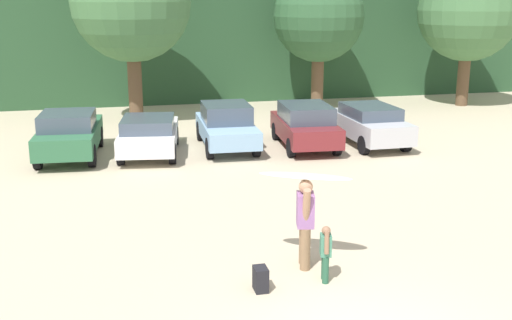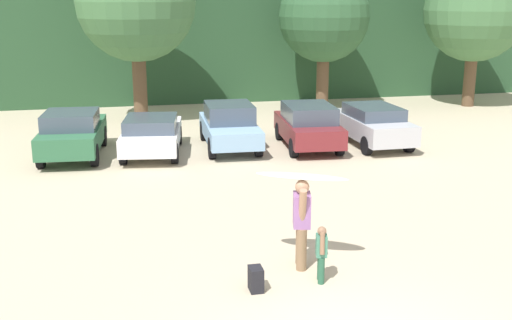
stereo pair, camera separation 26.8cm
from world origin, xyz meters
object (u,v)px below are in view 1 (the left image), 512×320
(parked_car_forest_green, at_px, (69,134))
(parked_car_maroon, at_px, (305,125))
(parked_car_sky_blue, at_px, (226,125))
(person_adult, at_px, (305,218))
(backpack_dropped, at_px, (261,279))
(parked_car_white, at_px, (149,134))
(person_child, at_px, (326,250))
(parked_car_silver, at_px, (369,123))
(surfboard_white, at_px, (305,176))

(parked_car_forest_green, relative_size, parked_car_maroon, 1.06)
(parked_car_sky_blue, distance_m, person_adult, 10.25)
(backpack_dropped, bearing_deg, parked_car_sky_blue, 82.32)
(parked_car_white, relative_size, person_child, 3.92)
(parked_car_sky_blue, xyz_separation_m, person_adult, (-0.39, -10.24, 0.21))
(parked_car_white, relative_size, parked_car_silver, 1.05)
(person_adult, bearing_deg, parked_car_forest_green, -50.92)
(parked_car_maroon, bearing_deg, parked_car_forest_green, 91.31)
(parked_car_maroon, distance_m, person_adult, 10.18)
(parked_car_maroon, distance_m, person_child, 10.83)
(parked_car_maroon, height_order, person_adult, person_adult)
(parked_car_maroon, relative_size, parked_car_silver, 1.01)
(parked_car_forest_green, bearing_deg, surfboard_white, -149.19)
(parked_car_silver, height_order, person_child, parked_car_silver)
(parked_car_sky_blue, height_order, surfboard_white, surfboard_white)
(parked_car_white, distance_m, person_adult, 10.15)
(surfboard_white, bearing_deg, person_child, 127.79)
(parked_car_maroon, height_order, backpack_dropped, parked_car_maroon)
(parked_car_sky_blue, distance_m, surfboard_white, 10.16)
(parked_car_forest_green, xyz_separation_m, backpack_dropped, (3.79, -10.93, -0.58))
(person_adult, xyz_separation_m, person_child, (0.17, -0.73, -0.39))
(parked_car_forest_green, xyz_separation_m, parked_car_white, (2.57, -0.22, -0.10))
(parked_car_sky_blue, distance_m, parked_car_maroon, 2.76)
(parked_car_white, xyz_separation_m, person_adult, (2.31, -9.88, 0.30))
(person_adult, distance_m, person_child, 0.85)
(parked_car_maroon, distance_m, backpack_dropped, 11.36)
(parked_car_silver, bearing_deg, person_adult, 149.44)
(surfboard_white, bearing_deg, person_adult, 107.43)
(parked_car_maroon, bearing_deg, parked_car_white, 92.27)
(parked_car_white, relative_size, parked_car_maroon, 1.04)
(parked_car_sky_blue, height_order, person_child, parked_car_sky_blue)
(parked_car_maroon, xyz_separation_m, person_adult, (-3.10, -9.70, 0.20))
(parked_car_forest_green, bearing_deg, person_adult, -149.60)
(parked_car_maroon, relative_size, person_child, 3.77)
(person_adult, bearing_deg, parked_car_sky_blue, -78.95)
(parked_car_silver, relative_size, person_adult, 2.28)
(parked_car_sky_blue, xyz_separation_m, surfboard_white, (-0.37, -10.11, 1.03))
(person_child, height_order, backpack_dropped, person_child)
(parked_car_white, height_order, surfboard_white, surfboard_white)
(parked_car_maroon, xyz_separation_m, backpack_dropped, (-4.20, -10.53, -0.58))
(parked_car_white, distance_m, backpack_dropped, 10.79)
(parked_car_forest_green, bearing_deg, parked_car_sky_blue, -83.91)
(parked_car_white, bearing_deg, person_adult, -158.60)
(parked_car_white, height_order, person_child, parked_car_white)
(parked_car_sky_blue, bearing_deg, parked_car_forest_green, 93.72)
(person_adult, distance_m, backpack_dropped, 1.59)
(parked_car_silver, bearing_deg, surfboard_white, 149.21)
(backpack_dropped, bearing_deg, person_child, 4.80)
(parked_car_forest_green, distance_m, parked_car_sky_blue, 5.28)
(parked_car_sky_blue, bearing_deg, backpack_dropped, 174.54)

